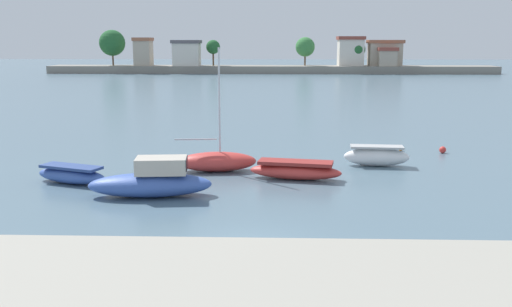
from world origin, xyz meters
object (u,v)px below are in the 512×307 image
moored_boat_0 (72,175)px  mooring_buoy_0 (443,150)px  moored_boat_1 (152,182)px  moored_boat_2 (217,161)px  moored_boat_4 (376,156)px  mooring_buoy_1 (401,149)px  moored_boat_3 (295,170)px

moored_boat_0 → mooring_buoy_0: 22.10m
moored_boat_1 → moored_boat_2: size_ratio=0.87×
moored_boat_0 → moored_boat_4: size_ratio=1.11×
moored_boat_2 → mooring_buoy_0: bearing=15.7°
moored_boat_1 → moored_boat_2: (2.39, 5.15, -0.14)m
moored_boat_1 → moored_boat_2: moored_boat_2 is taller
moored_boat_4 → mooring_buoy_1: bearing=67.0°
moored_boat_1 → moored_boat_0: bearing=147.7°
moored_boat_4 → mooring_buoy_0: bearing=43.2°
moored_boat_3 → mooring_buoy_1: 10.40m
moored_boat_1 → mooring_buoy_0: (15.98, 10.60, -0.47)m
moored_boat_3 → mooring_buoy_1: (6.95, 7.73, -0.30)m
moored_boat_0 → moored_boat_2: moored_boat_2 is taller
moored_boat_1 → moored_boat_3: bearing=22.6°
moored_boat_1 → mooring_buoy_1: moored_boat_1 is taller
mooring_buoy_1 → moored_boat_0: bearing=-153.5°
moored_boat_4 → mooring_buoy_0: size_ratio=8.71×
mooring_buoy_1 → moored_boat_4: bearing=-117.3°
moored_boat_3 → mooring_buoy_1: bearing=57.9°
moored_boat_0 → moored_boat_1: moored_boat_1 is taller
mooring_buoy_0 → mooring_buoy_1: size_ratio=1.43×
moored_boat_0 → moored_boat_1: 5.02m
mooring_buoy_0 → moored_boat_2: bearing=-158.1°
mooring_buoy_0 → moored_boat_0: bearing=-157.8°
moored_boat_2 → mooring_buoy_1: 12.68m
moored_boat_0 → moored_boat_2: size_ratio=0.62×
moored_boat_2 → mooring_buoy_1: bearing=22.5°
mooring_buoy_0 → moored_boat_1: bearing=-146.4°
moored_boat_2 → moored_boat_3: moored_boat_2 is taller
moored_boat_0 → moored_boat_1: bearing=-6.5°
moored_boat_3 → mooring_buoy_0: bearing=46.9°
moored_boat_4 → mooring_buoy_0: (4.78, 3.84, -0.34)m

